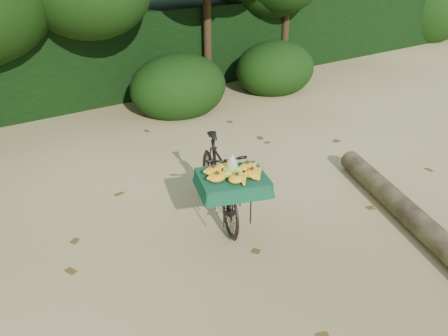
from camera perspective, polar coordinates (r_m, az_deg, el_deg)
ground at (r=5.73m, az=3.23°, el=-7.91°), size 80.00×80.00×0.00m
vendor_bicycle at (r=5.81m, az=-0.57°, el=-1.32°), size 1.15×1.85×1.03m
fallen_log at (r=6.01m, az=23.23°, el=-6.92°), size 1.75×3.78×0.29m
hedge_backdrop at (r=10.69m, az=-18.29°, el=12.48°), size 26.00×1.80×1.80m
tree_row at (r=9.57m, az=-21.53°, el=17.27°), size 14.50×2.00×4.00m
bush_clumps at (r=9.15m, az=-10.97°, el=8.20°), size 8.80×1.70×0.90m
leaf_litter at (r=6.17m, az=-0.47°, el=-5.09°), size 7.00×7.30×0.01m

